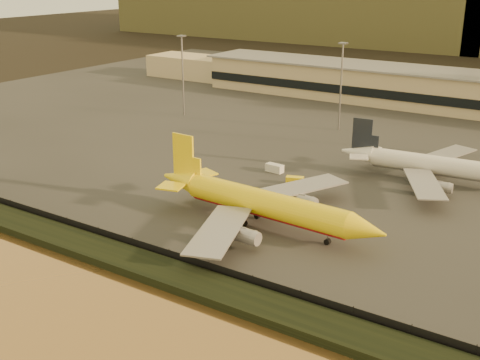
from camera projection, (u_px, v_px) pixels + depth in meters
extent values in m
plane|color=black|center=(207.00, 233.00, 109.48)|extent=(900.00, 900.00, 0.00)
cube|color=black|center=(144.00, 266.00, 95.82)|extent=(320.00, 7.00, 1.40)
cube|color=#2D2D2D|center=(389.00, 124.00, 184.49)|extent=(320.00, 220.00, 0.20)
cube|color=black|center=(160.00, 253.00, 98.78)|extent=(300.00, 0.05, 2.20)
cube|color=#C7B58A|center=(421.00, 89.00, 206.15)|extent=(160.00, 22.00, 12.00)
cube|color=black|center=(410.00, 97.00, 197.64)|extent=(160.00, 0.60, 3.00)
cube|color=gray|center=(422.00, 70.00, 204.04)|extent=(164.00, 24.00, 0.60)
cube|color=#C7B58A|center=(204.00, 68.00, 258.62)|extent=(50.00, 18.00, 9.00)
cylinder|color=slate|center=(183.00, 77.00, 191.35)|extent=(0.50, 0.50, 25.00)
cube|color=slate|center=(182.00, 36.00, 187.10)|extent=(2.20, 2.20, 0.40)
cylinder|color=slate|center=(341.00, 88.00, 173.57)|extent=(0.50, 0.50, 25.00)
cube|color=slate|center=(343.00, 43.00, 169.31)|extent=(2.20, 2.20, 0.40)
cylinder|color=yellow|center=(267.00, 204.00, 109.95)|extent=(33.71, 6.69, 4.84)
cylinder|color=#B40A0C|center=(266.00, 208.00, 110.23)|extent=(32.72, 5.58, 3.77)
cone|color=yellow|center=(368.00, 230.00, 98.81)|extent=(6.77, 5.19, 4.84)
cone|color=yellow|center=(181.00, 179.00, 121.48)|extent=(8.63, 5.30, 4.84)
cube|color=yellow|center=(183.00, 155.00, 119.18)|extent=(5.13, 0.67, 8.47)
cube|color=yellow|center=(203.00, 173.00, 124.00)|extent=(6.00, 5.97, 0.29)
cube|color=yellow|center=(171.00, 186.00, 116.65)|extent=(5.67, 5.63, 0.29)
cube|color=gray|center=(298.00, 187.00, 120.54)|extent=(14.80, 21.71, 0.29)
cylinder|color=gray|center=(300.00, 201.00, 117.30)|extent=(5.72, 2.97, 2.66)
cube|color=gray|center=(219.00, 230.00, 100.95)|extent=(12.91, 21.91, 0.29)
cylinder|color=gray|center=(241.00, 234.00, 102.49)|extent=(5.72, 2.97, 2.66)
cylinder|color=black|center=(327.00, 242.00, 104.18)|extent=(1.11, 0.90, 1.06)
cylinder|color=slate|center=(328.00, 239.00, 104.00)|extent=(0.19, 0.19, 2.18)
cylinder|color=black|center=(244.00, 223.00, 111.59)|extent=(1.11, 0.90, 1.06)
cylinder|color=slate|center=(244.00, 221.00, 111.41)|extent=(0.19, 0.19, 2.18)
cylinder|color=black|center=(257.00, 216.00, 114.90)|extent=(1.11, 0.90, 1.06)
cylinder|color=slate|center=(257.00, 213.00, 114.72)|extent=(0.19, 0.19, 2.18)
cylinder|color=silver|center=(440.00, 165.00, 133.09)|extent=(30.42, 6.81, 4.19)
cylinder|color=gray|center=(439.00, 169.00, 133.34)|extent=(29.51, 5.82, 3.27)
cone|color=silver|center=(357.00, 152.00, 141.34)|extent=(7.88, 4.83, 4.19)
cube|color=black|center=(362.00, 134.00, 139.43)|extent=(4.62, 0.74, 7.33)
cube|color=silver|center=(370.00, 148.00, 143.98)|extent=(4.98, 4.82, 0.25)
cube|color=silver|center=(359.00, 157.00, 137.01)|extent=(5.41, 5.30, 0.25)
cube|color=gray|center=(445.00, 155.00, 143.30)|extent=(11.12, 19.75, 0.25)
cylinder|color=gray|center=(452.00, 164.00, 140.40)|extent=(5.21, 2.74, 2.30)
cube|color=gray|center=(424.00, 184.00, 124.12)|extent=(13.79, 19.47, 0.25)
cylinder|color=gray|center=(437.00, 186.00, 125.94)|extent=(5.21, 2.74, 2.30)
cylinder|color=black|center=(422.00, 181.00, 134.10)|extent=(0.98, 0.81, 0.92)
cylinder|color=slate|center=(422.00, 179.00, 133.93)|extent=(0.22, 0.22, 1.89)
cylinder|color=black|center=(426.00, 176.00, 137.23)|extent=(0.98, 0.81, 0.92)
cylinder|color=slate|center=(426.00, 174.00, 137.07)|extent=(0.22, 0.22, 1.89)
cube|color=yellow|center=(295.00, 180.00, 133.01)|extent=(4.22, 2.94, 1.74)
cube|color=silver|center=(275.00, 168.00, 140.99)|extent=(4.33, 2.25, 1.88)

